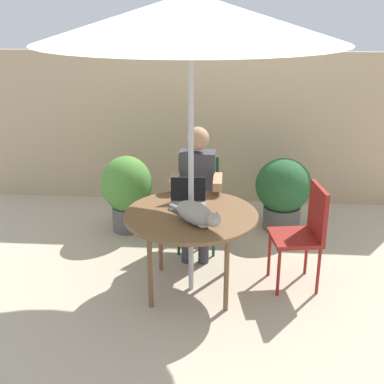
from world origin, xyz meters
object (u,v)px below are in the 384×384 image
at_px(chair_occupied, 198,195).
at_px(chair_empty, 305,228).
at_px(laptop, 188,197).
at_px(person_seated, 197,184).
at_px(patio_table, 191,219).
at_px(cat, 197,214).
at_px(potted_plant_near_fence, 283,190).
at_px(potted_plant_by_chair, 127,189).
at_px(patio_umbrella, 191,18).

distance_m(chair_occupied, chair_empty, 1.20).
xyz_separation_m(chair_empty, laptop, (-1.00, 0.05, 0.23)).
bearing_deg(person_seated, patio_table, -90.00).
distance_m(patio_table, cat, 0.26).
relative_size(chair_occupied, potted_plant_near_fence, 1.16).
bearing_deg(person_seated, laptop, -94.80).
height_order(patio_table, potted_plant_by_chair, potted_plant_by_chair).
relative_size(patio_table, person_seated, 0.88).
xyz_separation_m(chair_occupied, potted_plant_near_fence, (0.88, 0.47, -0.10)).
bearing_deg(person_seated, potted_plant_by_chair, 149.56).
xyz_separation_m(patio_table, patio_umbrella, (0.00, 0.00, 1.57)).
bearing_deg(cat, chair_empty, 22.05).
bearing_deg(potted_plant_near_fence, chair_occupied, -152.10).
distance_m(laptop, potted_plant_near_fence, 1.50).
bearing_deg(chair_empty, patio_table, -170.73).
bearing_deg(laptop, potted_plant_near_fence, 50.56).
height_order(patio_table, chair_occupied, chair_occupied).
bearing_deg(patio_umbrella, laptop, 101.33).
relative_size(patio_umbrella, chair_occupied, 2.64).
height_order(chair_empty, potted_plant_by_chair, chair_empty).
relative_size(person_seated, potted_plant_near_fence, 1.59).
bearing_deg(patio_table, person_seated, 90.00).
xyz_separation_m(cat, potted_plant_by_chair, (-0.84, 1.37, -0.33)).
distance_m(laptop, potted_plant_by_chair, 1.24).
bearing_deg(person_seated, chair_empty, -29.87).
xyz_separation_m(chair_empty, person_seated, (-0.96, 0.55, 0.17)).
bearing_deg(chair_occupied, person_seated, -90.00).
bearing_deg(potted_plant_by_chair, potted_plant_near_fence, 5.84).
relative_size(cat, potted_plant_near_fence, 0.67).
xyz_separation_m(patio_umbrella, person_seated, (0.00, 0.71, -1.52)).
bearing_deg(chair_empty, patio_umbrella, -170.73).
bearing_deg(potted_plant_by_chair, patio_table, -56.31).
height_order(chair_empty, person_seated, person_seated).
xyz_separation_m(chair_empty, potted_plant_by_chair, (-1.74, 1.01, -0.07)).
bearing_deg(cat, laptop, 104.01).
height_order(patio_umbrella, chair_empty, patio_umbrella).
xyz_separation_m(chair_occupied, chair_empty, (0.96, -0.71, 0.00)).
height_order(chair_empty, cat, chair_empty).
height_order(chair_occupied, potted_plant_near_fence, chair_occupied).
bearing_deg(cat, potted_plant_by_chair, 121.43).
bearing_deg(potted_plant_near_fence, patio_umbrella, -123.51).
xyz_separation_m(patio_table, cat, (0.06, -0.21, 0.14)).
relative_size(patio_table, laptop, 3.49).
distance_m(patio_umbrella, person_seated, 1.68).
relative_size(cat, potted_plant_by_chair, 0.64).
bearing_deg(chair_empty, person_seated, 150.13).
xyz_separation_m(chair_occupied, person_seated, (0.00, -0.16, 0.17)).
height_order(chair_occupied, potted_plant_by_chair, chair_occupied).
relative_size(patio_umbrella, potted_plant_near_fence, 3.06).
distance_m(chair_empty, cat, 1.00).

